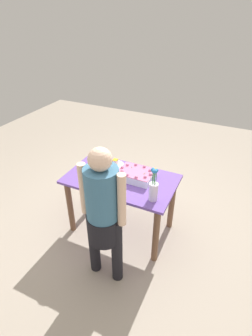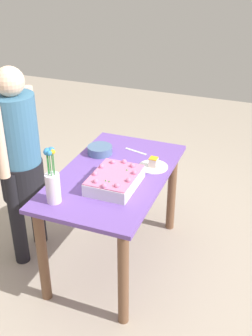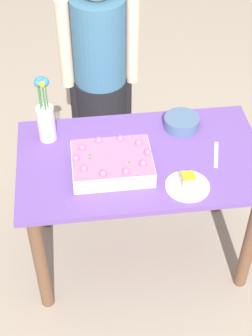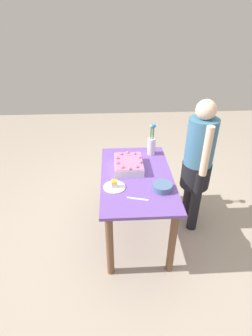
# 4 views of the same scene
# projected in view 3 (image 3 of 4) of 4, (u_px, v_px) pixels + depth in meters

# --- Properties ---
(ground_plane) EXTENTS (8.00, 8.00, 0.00)m
(ground_plane) POSITION_uv_depth(u_px,v_px,m) (138.00, 251.00, 3.10)
(ground_plane) COLOR #AD9F8D
(dining_table) EXTENTS (1.24, 0.72, 0.76)m
(dining_table) POSITION_uv_depth(u_px,v_px,m) (140.00, 179.00, 2.67)
(dining_table) COLOR #6F4BA6
(dining_table) RESTS_ON ground_plane
(sheet_cake) EXTENTS (0.39, 0.29, 0.11)m
(sheet_cake) POSITION_uv_depth(u_px,v_px,m) (112.00, 163.00, 2.47)
(sheet_cake) COLOR white
(sheet_cake) RESTS_ON dining_table
(serving_plate_with_slice) EXTENTS (0.21, 0.21, 0.08)m
(serving_plate_with_slice) POSITION_uv_depth(u_px,v_px,m) (188.00, 184.00, 2.41)
(serving_plate_with_slice) COLOR white
(serving_plate_with_slice) RESTS_ON dining_table
(cake_knife) EXTENTS (0.07, 0.19, 0.00)m
(cake_knife) POSITION_uv_depth(u_px,v_px,m) (216.00, 155.00, 2.59)
(cake_knife) COLOR silver
(cake_knife) RESTS_ON dining_table
(flower_vase) EXTENTS (0.09, 0.09, 0.37)m
(flower_vase) POSITION_uv_depth(u_px,v_px,m) (46.00, 118.00, 2.59)
(flower_vase) COLOR white
(flower_vase) RESTS_ON dining_table
(fruit_bowl) EXTENTS (0.19, 0.19, 0.06)m
(fruit_bowl) POSITION_uv_depth(u_px,v_px,m) (182.00, 122.00, 2.73)
(fruit_bowl) COLOR slate
(fruit_bowl) RESTS_ON dining_table
(person_standing) EXTENTS (0.45, 0.31, 1.49)m
(person_standing) POSITION_uv_depth(u_px,v_px,m) (100.00, 71.00, 2.97)
(person_standing) COLOR black
(person_standing) RESTS_ON ground_plane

